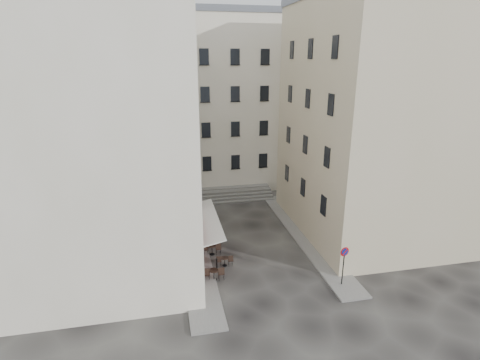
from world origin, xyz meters
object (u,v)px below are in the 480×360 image
object	(u,v)px
bistro_table_b	(225,261)
bistro_table_a	(214,274)
no_parking_sign	(344,259)
pedestrian	(208,228)

from	to	relation	value
bistro_table_b	bistro_table_a	bearing A→B (deg)	-121.49
no_parking_sign	bistro_table_a	bearing A→B (deg)	153.32
pedestrian	no_parking_sign	bearing A→B (deg)	111.86
bistro_table_b	pedestrian	size ratio (longest dim) A/B	0.60
no_parking_sign	pedestrian	distance (m)	11.12
no_parking_sign	pedestrian	xyz separation A→B (m)	(-7.50, 8.15, -0.98)
no_parking_sign	bistro_table_b	size ratio (longest dim) A/B	2.36
bistro_table_a	pedestrian	bearing A→B (deg)	86.09
no_parking_sign	bistro_table_a	distance (m)	8.36
bistro_table_a	bistro_table_b	xyz separation A→B (m)	(0.98, 1.60, -0.06)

